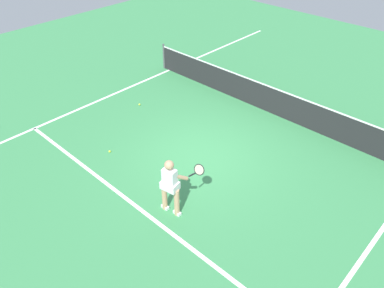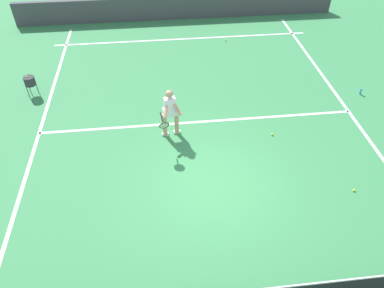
{
  "view_description": "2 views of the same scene",
  "coord_description": "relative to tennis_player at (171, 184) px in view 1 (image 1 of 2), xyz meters",
  "views": [
    {
      "loc": [
        5.74,
        -6.51,
        6.72
      ],
      "look_at": [
        0.24,
        -0.67,
        0.91
      ],
      "focal_mm": 35.4,
      "sensor_mm": 36.0,
      "label": 1
    },
    {
      "loc": [
        1.25,
        6.37,
        7.14
      ],
      "look_at": [
        0.45,
        -0.7,
        0.81
      ],
      "focal_mm": 34.4,
      "sensor_mm": 36.0,
      "label": 2
    }
  ],
  "objects": [
    {
      "name": "sideline_right_marking",
      "position": [
        3.97,
        2.1,
        -0.84
      ],
      "size": [
        0.1,
        19.85,
        0.01
      ],
      "primitive_type": "cube",
      "color": "white",
      "rests_on": "ground"
    },
    {
      "name": "sideline_left_marking",
      "position": [
        -5.81,
        2.1,
        -0.84
      ],
      "size": [
        0.1,
        19.85,
        0.01
      ],
      "primitive_type": "cube",
      "color": "white",
      "rests_on": "ground"
    },
    {
      "name": "service_line_marking",
      "position": [
        -0.92,
        -0.51,
        -0.84
      ],
      "size": [
        9.78,
        0.1,
        0.01
      ],
      "primitive_type": "cube",
      "color": "white",
      "rests_on": "ground"
    },
    {
      "name": "ground_plane",
      "position": [
        -0.92,
        2.1,
        -0.85
      ],
      "size": [
        28.41,
        28.41,
        0.0
      ],
      "primitive_type": "plane",
      "color": "#38844C"
    },
    {
      "name": "court_net",
      "position": [
        -0.92,
        5.51,
        -0.36
      ],
      "size": [
        10.46,
        0.08,
        1.04
      ],
      "color": "#4C4C51",
      "rests_on": "ground"
    },
    {
      "name": "tennis_ball_mid",
      "position": [
        -4.48,
        2.76,
        -0.81
      ],
      "size": [
        0.07,
        0.07,
        0.07
      ],
      "primitive_type": "sphere",
      "color": "#D1E533",
      "rests_on": "ground"
    },
    {
      "name": "tennis_ball_near",
      "position": [
        -3.01,
        0.38,
        -0.81
      ],
      "size": [
        0.07,
        0.07,
        0.07
      ],
      "primitive_type": "sphere",
      "color": "#D1E533",
      "rests_on": "ground"
    },
    {
      "name": "tennis_player",
      "position": [
        0.0,
        0.0,
        0.0
      ],
      "size": [
        0.71,
        1.03,
        1.55
      ],
      "color": "tan",
      "rests_on": "ground"
    }
  ]
}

